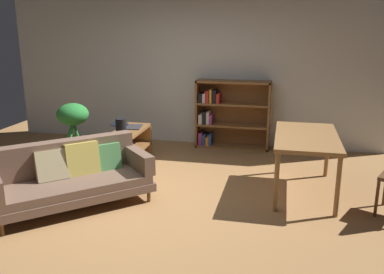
{
  "coord_description": "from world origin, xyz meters",
  "views": [
    {
      "loc": [
        1.64,
        -4.59,
        2.09
      ],
      "look_at": [
        0.56,
        0.23,
        0.76
      ],
      "focal_mm": 38.81,
      "sensor_mm": 36.0,
      "label": 1
    }
  ],
  "objects": [
    {
      "name": "potted_floor_plant",
      "position": [
        -1.6,
        1.23,
        0.58
      ],
      "size": [
        0.5,
        0.52,
        0.92
      ],
      "color": "brown",
      "rests_on": "ground_plane"
    },
    {
      "name": "media_console",
      "position": [
        -0.65,
        1.12,
        0.27
      ],
      "size": [
        0.4,
        1.16,
        0.55
      ],
      "color": "brown",
      "rests_on": "ground_plane"
    },
    {
      "name": "bookshelf",
      "position": [
        0.69,
        2.51,
        0.59
      ],
      "size": [
        1.28,
        0.34,
        1.18
      ],
      "color": "brown",
      "rests_on": "ground_plane"
    },
    {
      "name": "open_laptop",
      "position": [
        -0.71,
        1.35,
        0.57
      ],
      "size": [
        0.49,
        0.39,
        0.08
      ],
      "color": "#333338",
      "rests_on": "media_console"
    },
    {
      "name": "fabric_couch",
      "position": [
        -0.8,
        -0.36,
        0.36
      ],
      "size": [
        1.86,
        1.83,
        0.75
      ],
      "color": "brown",
      "rests_on": "ground_plane"
    },
    {
      "name": "dining_table",
      "position": [
        1.94,
        0.63,
        0.68
      ],
      "size": [
        0.77,
        1.44,
        0.76
      ],
      "color": "olive",
      "rests_on": "ground_plane"
    },
    {
      "name": "back_wall_panel",
      "position": [
        0.0,
        2.7,
        1.35
      ],
      "size": [
        6.8,
        0.1,
        2.7
      ],
      "primitive_type": "cube",
      "color": "silver",
      "rests_on": "ground_plane"
    },
    {
      "name": "desk_speaker",
      "position": [
        -0.6,
        0.78,
        0.69
      ],
      "size": [
        0.15,
        0.15,
        0.27
      ],
      "color": "black",
      "rests_on": "media_console"
    },
    {
      "name": "ground_plane",
      "position": [
        0.0,
        0.0,
        0.0
      ],
      "size": [
        8.16,
        8.16,
        0.0
      ],
      "primitive_type": "plane",
      "color": "#9E7042"
    }
  ]
}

